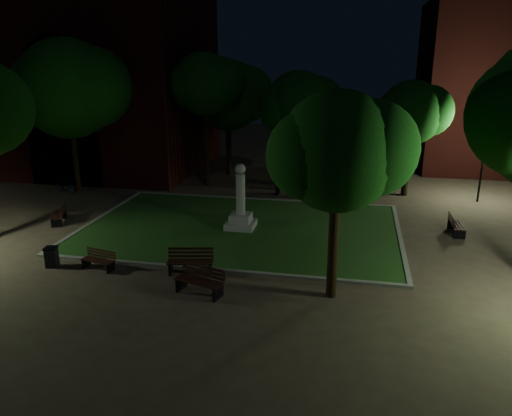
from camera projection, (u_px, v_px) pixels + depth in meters
The scene contains 21 objects.
ground at pixel (231, 243), 22.72m from camera, with size 80.00×80.00×0.00m, color brown.
lawn at pixel (241, 228), 24.58m from camera, with size 15.00×10.00×0.08m, color #234A18.
lawn_kerb at pixel (241, 228), 24.58m from camera, with size 15.40×10.40×0.12m.
monument at pixel (241, 210), 24.31m from camera, with size 1.40×1.40×3.20m.
building_main at pixel (65, 66), 36.43m from camera, with size 20.00×12.00×15.00m.
tree_north_wl at pixel (206, 84), 30.91m from camera, with size 4.76×3.89×8.43m.
tree_north_er at pixel (300, 106), 29.93m from camera, with size 5.12×4.18×7.37m.
tree_ne at pixel (413, 113), 28.92m from camera, with size 4.59×3.75×6.87m.
tree_se at pixel (341, 152), 16.23m from camera, with size 4.96×4.05×7.24m.
tree_nw at pixel (70, 89), 29.58m from camera, with size 7.29×5.95×9.26m.
tree_far_north at pixel (230, 95), 34.00m from camera, with size 5.91×4.83×7.97m.
lamppost_nw at pixel (84, 138), 33.17m from camera, with size 1.18×0.28×4.12m.
lamppost_ne at pixel (484, 154), 28.30m from camera, with size 1.18×0.28×4.01m.
bench_near_left at pixel (200, 281), 17.86m from camera, with size 1.92×1.12×1.00m.
bench_near_right at pixel (191, 262), 19.55m from camera, with size 1.87×0.96×0.98m.
bench_west_near at pixel (99, 260), 19.94m from camera, with size 1.47×0.77×0.77m.
bench_left_side at pixel (60, 215), 25.36m from camera, with size 1.11×1.65×0.86m.
bench_right_side at pixel (455, 226), 23.83m from camera, with size 0.61×1.62×0.88m.
bench_far_side at pixel (290, 189), 30.08m from camera, with size 1.89×0.97×0.99m.
trash_bin at pixel (52, 257), 20.13m from camera, with size 0.57×0.57×0.83m.
bicycle at pixel (66, 185), 31.12m from camera, with size 0.55×1.59×0.83m, color black.
Camera 1 is at (5.31, -20.58, 8.26)m, focal length 35.00 mm.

